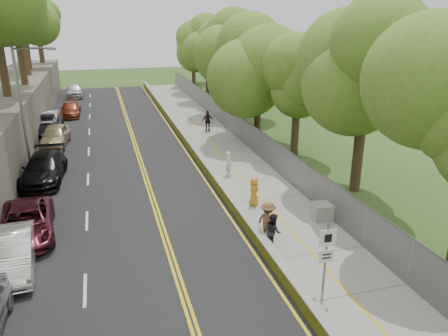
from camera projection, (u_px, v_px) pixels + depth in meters
name	position (u px, v px, depth m)	size (l,w,h in m)	color
ground	(265.00, 263.00, 18.22)	(140.00, 140.00, 0.00)	#33511E
road	(115.00, 162.00, 30.41)	(11.20, 66.00, 0.04)	black
sidewalk	(225.00, 152.00, 32.46)	(4.20, 66.00, 0.05)	gray
jersey_barrier	(194.00, 151.00, 31.77)	(0.42, 66.00, 0.60)	#BDC611
chainlink_fence	(252.00, 138.00, 32.67)	(0.04, 66.00, 2.00)	slate
trees_fenceside	(284.00, 55.00, 31.26)	(7.00, 66.00, 14.00)	olive
streetlight	(25.00, 103.00, 26.65)	(2.52, 0.22, 8.00)	gray
signpost	(326.00, 254.00, 15.10)	(0.62, 0.09, 3.10)	gray
construction_barrel	(207.00, 118.00, 41.24)	(0.52, 0.52, 0.86)	#FE3408
concrete_block	(324.00, 211.00, 21.90)	(1.19, 0.89, 0.79)	gray
car_1	(12.00, 253.00, 17.42)	(1.59, 4.55, 1.50)	white
car_2	(26.00, 222.00, 20.07)	(2.35, 5.09, 1.41)	#4C1622
car_3	(44.00, 168.00, 26.73)	(2.27, 5.57, 1.62)	black
car_4	(55.00, 135.00, 33.89)	(1.88, 4.66, 1.59)	tan
car_5	(48.00, 122.00, 38.05)	(1.75, 5.03, 1.66)	#A3A6AB
car_6	(47.00, 125.00, 37.04)	(2.66, 5.77, 1.60)	black
car_7	(70.00, 109.00, 43.65)	(1.86, 4.58, 1.33)	maroon
car_8	(74.00, 90.00, 53.42)	(1.93, 4.78, 1.63)	silver
painter_0	(254.00, 191.00, 23.30)	(0.76, 0.50, 1.56)	orange
painter_1	(229.00, 163.00, 27.58)	(0.58, 0.38, 1.59)	white
painter_2	(273.00, 231.00, 19.03)	(0.80, 0.62, 1.64)	black
painter_3	(268.00, 222.00, 19.60)	(1.22, 0.70, 1.88)	brown
person_far	(208.00, 121.00, 37.87)	(1.06, 0.44, 1.81)	black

